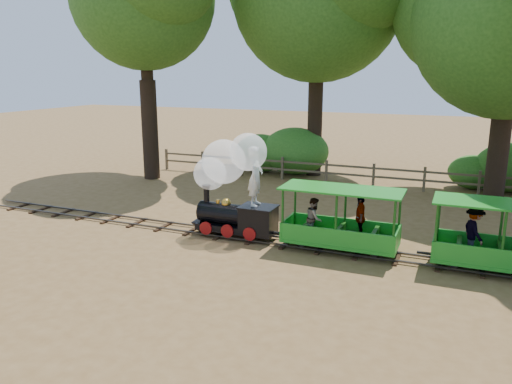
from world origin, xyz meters
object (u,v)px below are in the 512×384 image
at_px(locomotive, 231,178).
at_px(carriage_rear, 499,243).
at_px(carriage_front, 339,225).
at_px(fence, 350,172).

distance_m(locomotive, carriage_rear, 7.09).
relative_size(carriage_front, carriage_rear, 1.00).
distance_m(locomotive, carriage_front, 3.34).
bearing_deg(carriage_rear, carriage_front, 179.82).
bearing_deg(fence, carriage_front, -79.67).
distance_m(carriage_front, fence, 8.12).
xyz_separation_m(carriage_front, fence, (-1.46, 7.98, -0.15)).
relative_size(locomotive, fence, 0.17).
height_order(carriage_rear, fence, carriage_rear).
bearing_deg(carriage_front, carriage_rear, -0.18).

